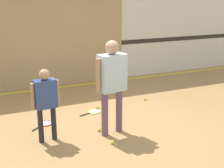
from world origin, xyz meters
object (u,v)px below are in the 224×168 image
object	(u,v)px
person_student_left	(46,98)
tennis_ball_stray_right	(99,129)
racket_second_spare	(44,124)
racket_spare_on_floor	(94,112)
tennis_ball_by_spare_racket	(98,107)
person_instructor	(112,78)
tennis_ball_near_instructor	(113,142)
tennis_ball_stray_left	(145,99)

from	to	relation	value
person_student_left	tennis_ball_stray_right	world-z (taller)	person_student_left
racket_second_spare	racket_spare_on_floor	bearing A→B (deg)	149.90
tennis_ball_by_spare_racket	tennis_ball_stray_right	bearing A→B (deg)	-109.63
person_student_left	tennis_ball_stray_right	xyz separation A→B (m)	(0.92, -0.00, -0.73)
racket_spare_on_floor	tennis_ball_by_spare_racket	distance (m)	0.25
person_instructor	person_student_left	world-z (taller)	person_instructor
tennis_ball_by_spare_racket	racket_spare_on_floor	bearing A→B (deg)	-130.89
tennis_ball_by_spare_racket	person_student_left	bearing A→B (deg)	-140.36
tennis_ball_near_instructor	person_student_left	bearing A→B (deg)	149.40
racket_second_spare	tennis_ball_stray_right	xyz separation A→B (m)	(0.84, -0.70, 0.02)
person_instructor	tennis_ball_stray_right	world-z (taller)	person_instructor
person_instructor	racket_second_spare	size ratio (longest dim) A/B	3.39
person_student_left	tennis_ball_by_spare_racket	distance (m)	1.84
person_instructor	tennis_ball_stray_right	xyz separation A→B (m)	(-0.18, 0.16, -0.98)
racket_second_spare	tennis_ball_near_instructor	distance (m)	1.51
tennis_ball_stray_right	tennis_ball_stray_left	bearing A→B (deg)	35.81
tennis_ball_near_instructor	tennis_ball_by_spare_racket	xyz separation A→B (m)	(0.37, 1.63, 0.00)
racket_spare_on_floor	tennis_ball_stray_left	xyz separation A→B (m)	(1.35, 0.24, 0.02)
racket_spare_on_floor	person_instructor	bearing A→B (deg)	69.77
tennis_ball_near_instructor	tennis_ball_stray_right	world-z (taller)	same
person_instructor	tennis_ball_stray_right	size ratio (longest dim) A/B	24.88
racket_second_spare	person_student_left	bearing A→B (deg)	42.53
racket_spare_on_floor	tennis_ball_stray_right	bearing A→B (deg)	58.18
tennis_ball_near_instructor	tennis_ball_stray_left	world-z (taller)	same
person_student_left	tennis_ball_stray_left	distance (m)	2.84
tennis_ball_near_instructor	tennis_ball_stray_right	bearing A→B (deg)	91.97
racket_second_spare	tennis_ball_stray_right	size ratio (longest dim) A/B	7.34
person_student_left	racket_second_spare	distance (m)	1.03
tennis_ball_near_instructor	tennis_ball_stray_right	size ratio (longest dim) A/B	1.00
tennis_ball_stray_left	person_instructor	bearing A→B (deg)	-137.12
tennis_ball_near_instructor	racket_spare_on_floor	bearing A→B (deg)	81.84
racket_second_spare	tennis_ball_by_spare_racket	size ratio (longest dim) A/B	7.34
racket_second_spare	tennis_ball_by_spare_racket	bearing A→B (deg)	156.71
tennis_ball_near_instructor	tennis_ball_stray_left	bearing A→B (deg)	47.30
racket_spare_on_floor	tennis_ball_stray_right	xyz separation A→B (m)	(-0.23, -0.90, 0.02)
racket_spare_on_floor	tennis_ball_by_spare_racket	size ratio (longest dim) A/B	8.01
person_instructor	tennis_ball_stray_left	distance (m)	2.15
racket_spare_on_floor	tennis_ball_stray_left	distance (m)	1.37
racket_second_spare	tennis_ball_stray_right	distance (m)	1.09
racket_second_spare	tennis_ball_by_spare_racket	world-z (taller)	tennis_ball_by_spare_racket
racket_spare_on_floor	tennis_ball_near_instructor	distance (m)	1.46
racket_spare_on_floor	tennis_ball_stray_left	bearing A→B (deg)	172.36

